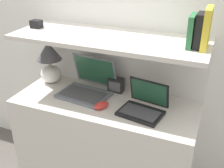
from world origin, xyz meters
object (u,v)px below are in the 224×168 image
(book_black, at_px, (199,31))
(computer_mouse, at_px, (101,105))
(laptop_large, at_px, (88,87))
(book_yellow, at_px, (207,28))
(router_box, at_px, (116,85))
(table_lamp, at_px, (50,61))
(laptop_small, at_px, (143,106))
(shelf_gadget, at_px, (36,24))
(book_green, at_px, (192,31))

(book_black, bearing_deg, computer_mouse, -164.39)
(laptop_large, xyz_separation_m, book_yellow, (0.74, -0.00, 0.50))
(router_box, distance_m, book_yellow, 0.77)
(computer_mouse, bearing_deg, table_lamp, 158.26)
(laptop_small, relative_size, shelf_gadget, 4.10)
(laptop_large, xyz_separation_m, router_box, (0.18, 0.11, -0.00))
(laptop_small, xyz_separation_m, router_box, (-0.26, 0.20, 0.01))
(book_yellow, xyz_separation_m, book_black, (-0.04, 0.00, -0.02))
(table_lamp, xyz_separation_m, router_box, (0.52, 0.05, -0.13))
(router_box, relative_size, book_yellow, 0.48)
(table_lamp, xyz_separation_m, book_black, (1.05, -0.06, 0.36))
(computer_mouse, xyz_separation_m, book_green, (0.49, 0.15, 0.51))
(router_box, height_order, book_green, book_green)
(laptop_large, height_order, book_green, book_green)
(table_lamp, bearing_deg, book_green, -3.23)
(table_lamp, distance_m, laptop_small, 0.81)
(book_green, xyz_separation_m, shelf_gadget, (-1.05, 0.00, -0.06))
(book_black, bearing_deg, laptop_small, -160.80)
(laptop_large, xyz_separation_m, book_black, (0.71, -0.00, 0.48))
(table_lamp, xyz_separation_m, laptop_large, (0.34, -0.06, -0.12))
(book_yellow, bearing_deg, laptop_small, -163.11)
(laptop_large, bearing_deg, book_black, -0.02)
(computer_mouse, height_order, book_green, book_green)
(computer_mouse, bearing_deg, book_green, 16.79)
(computer_mouse, height_order, router_box, router_box)
(table_lamp, distance_m, book_black, 1.11)
(laptop_large, bearing_deg, shelf_gadget, -179.97)
(router_box, bearing_deg, laptop_large, -148.91)
(book_green, bearing_deg, laptop_small, -157.73)
(shelf_gadget, bearing_deg, router_box, 10.82)
(laptop_small, distance_m, book_black, 0.57)
(table_lamp, xyz_separation_m, laptop_small, (0.78, -0.15, -0.14))
(laptop_small, bearing_deg, book_black, 19.20)
(laptop_large, bearing_deg, computer_mouse, -40.78)
(table_lamp, relative_size, book_yellow, 1.43)
(table_lamp, xyz_separation_m, shelf_gadget, (-0.04, -0.06, 0.29))
(shelf_gadget, bearing_deg, laptop_small, -6.44)
(computer_mouse, xyz_separation_m, book_yellow, (0.57, 0.15, 0.53))
(book_yellow, height_order, shelf_gadget, book_yellow)
(table_lamp, bearing_deg, laptop_large, -9.38)
(book_black, bearing_deg, shelf_gadget, 180.00)
(router_box, height_order, shelf_gadget, shelf_gadget)
(table_lamp, height_order, book_black, book_black)
(laptop_small, height_order, book_yellow, book_yellow)
(router_box, xyz_separation_m, shelf_gadget, (-0.55, -0.11, 0.42))
(computer_mouse, height_order, shelf_gadget, shelf_gadget)
(book_green, relative_size, shelf_gadget, 2.45)
(table_lamp, relative_size, laptop_small, 1.07)
(book_yellow, bearing_deg, table_lamp, 177.00)
(laptop_small, xyz_separation_m, book_black, (0.27, 0.09, 0.49))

